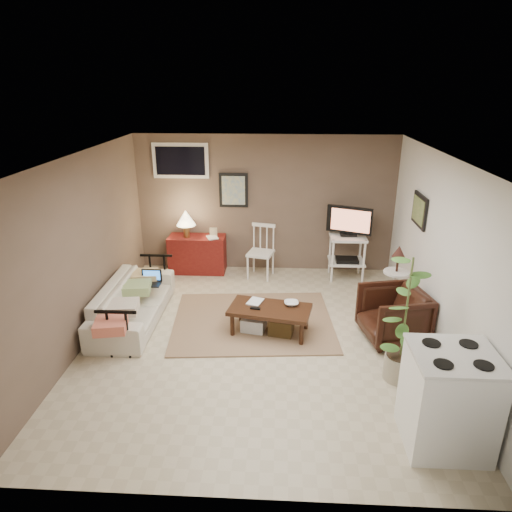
# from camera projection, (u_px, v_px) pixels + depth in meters

# --- Properties ---
(floor) EXTENTS (5.00, 5.00, 0.00)m
(floor) POSITION_uv_depth(u_px,v_px,m) (258.00, 339.00, 6.09)
(floor) COLOR #C1B293
(floor) RESTS_ON ground
(art_back) EXTENTS (0.50, 0.03, 0.60)m
(art_back) POSITION_uv_depth(u_px,v_px,m) (234.00, 190.00, 7.90)
(art_back) COLOR black
(art_right) EXTENTS (0.03, 0.60, 0.45)m
(art_right) POSITION_uv_depth(u_px,v_px,m) (420.00, 210.00, 6.41)
(art_right) COLOR black
(window) EXTENTS (0.96, 0.03, 0.60)m
(window) POSITION_uv_depth(u_px,v_px,m) (181.00, 161.00, 7.77)
(window) COLOR white
(rug) EXTENTS (2.38, 1.97, 0.02)m
(rug) POSITION_uv_depth(u_px,v_px,m) (253.00, 321.00, 6.51)
(rug) COLOR #8E7152
(rug) RESTS_ON floor
(coffee_table) EXTENTS (1.16, 0.75, 0.41)m
(coffee_table) POSITION_uv_depth(u_px,v_px,m) (269.00, 318.00, 6.15)
(coffee_table) COLOR #351B0E
(coffee_table) RESTS_ON floor
(sofa) EXTENTS (0.57, 1.94, 0.76)m
(sofa) POSITION_uv_depth(u_px,v_px,m) (132.00, 296.00, 6.44)
(sofa) COLOR beige
(sofa) RESTS_ON floor
(sofa_pillows) EXTENTS (0.37, 1.84, 0.13)m
(sofa_pillows) POSITION_uv_depth(u_px,v_px,m) (130.00, 298.00, 6.20)
(sofa_pillows) COLOR beige
(sofa_pillows) RESTS_ON sofa
(sofa_end_rails) EXTENTS (0.52, 1.94, 0.65)m
(sofa_end_rails) POSITION_uv_depth(u_px,v_px,m) (141.00, 300.00, 6.45)
(sofa_end_rails) COLOR black
(sofa_end_rails) RESTS_ON floor
(laptop) EXTENTS (0.30, 0.22, 0.20)m
(laptop) POSITION_uv_depth(u_px,v_px,m) (151.00, 280.00, 6.70)
(laptop) COLOR black
(laptop) RESTS_ON sofa
(red_console) EXTENTS (0.99, 0.44, 1.15)m
(red_console) POSITION_uv_depth(u_px,v_px,m) (196.00, 251.00, 8.12)
(red_console) COLOR maroon
(red_console) RESTS_ON floor
(spindle_chair) EXTENTS (0.50, 0.50, 0.92)m
(spindle_chair) POSITION_uv_depth(u_px,v_px,m) (261.00, 253.00, 7.90)
(spindle_chair) COLOR white
(spindle_chair) RESTS_ON floor
(tv_stand) EXTENTS (0.73, 0.49, 1.28)m
(tv_stand) POSITION_uv_depth(u_px,v_px,m) (348.00, 241.00, 7.75)
(tv_stand) COLOR white
(tv_stand) RESTS_ON floor
(side_table) EXTENTS (0.38, 0.38, 1.01)m
(side_table) POSITION_uv_depth(u_px,v_px,m) (397.00, 270.00, 6.69)
(side_table) COLOR white
(side_table) RESTS_ON floor
(armchair) EXTENTS (0.85, 0.89, 0.78)m
(armchair) POSITION_uv_depth(u_px,v_px,m) (393.00, 313.00, 5.96)
(armchair) COLOR black
(armchair) RESTS_ON floor
(potted_plant) EXTENTS (0.38, 0.38, 1.53)m
(potted_plant) POSITION_uv_depth(u_px,v_px,m) (406.00, 316.00, 4.99)
(potted_plant) COLOR tan
(potted_plant) RESTS_ON floor
(stove) EXTENTS (0.75, 0.70, 0.98)m
(stove) POSITION_uv_depth(u_px,v_px,m) (448.00, 399.00, 4.18)
(stove) COLOR white
(stove) RESTS_ON floor
(bowl) EXTENTS (0.19, 0.06, 0.19)m
(bowl) POSITION_uv_depth(u_px,v_px,m) (292.00, 298.00, 6.14)
(bowl) COLOR #351B0E
(bowl) RESTS_ON coffee_table
(book_table) EXTENTS (0.18, 0.08, 0.25)m
(book_table) POSITION_uv_depth(u_px,v_px,m) (249.00, 293.00, 6.23)
(book_table) COLOR #351B0E
(book_table) RESTS_ON coffee_table
(book_console) EXTENTS (0.17, 0.09, 0.24)m
(book_console) POSITION_uv_depth(u_px,v_px,m) (207.00, 232.00, 7.87)
(book_console) COLOR #351B0E
(book_console) RESTS_ON red_console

